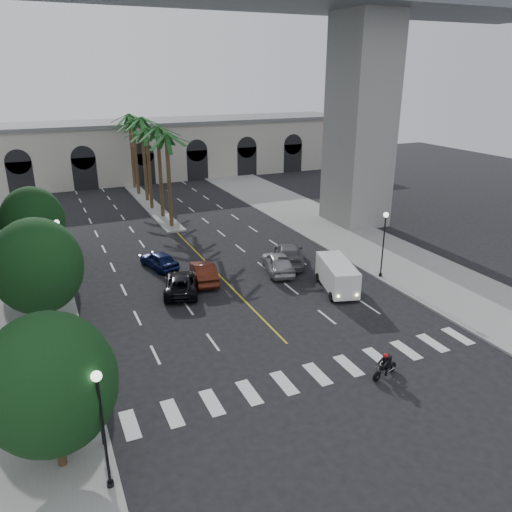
{
  "coord_description": "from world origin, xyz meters",
  "views": [
    {
      "loc": [
        -12.41,
        -21.06,
        15.28
      ],
      "look_at": [
        -0.25,
        6.0,
        4.29
      ],
      "focal_mm": 35.0,
      "sensor_mm": 36.0,
      "label": 1
    }
  ],
  "objects_px": {
    "lamp_post_right": "(384,239)",
    "motorcycle_rider": "(386,366)",
    "car_e": "(159,260)",
    "cargo_van": "(337,275)",
    "lamp_post_left_near": "(102,421)",
    "lamp_post_left_far": "(60,248)",
    "car_d": "(289,254)",
    "car_a": "(278,262)",
    "traffic_signal_near": "(98,398)",
    "traffic_signal_far": "(86,352)",
    "pedestrian_a": "(56,357)",
    "car_b": "(204,272)",
    "car_c": "(181,283)"
  },
  "relations": [
    {
      "from": "lamp_post_right",
      "to": "motorcycle_rider",
      "type": "relative_size",
      "value": 2.81
    },
    {
      "from": "motorcycle_rider",
      "to": "car_e",
      "type": "xyz_separation_m",
      "value": [
        -7.17,
        20.36,
        0.08
      ]
    },
    {
      "from": "lamp_post_right",
      "to": "motorcycle_rider",
      "type": "bearing_deg",
      "value": -126.38
    },
    {
      "from": "lamp_post_right",
      "to": "cargo_van",
      "type": "bearing_deg",
      "value": -172.75
    },
    {
      "from": "lamp_post_left_near",
      "to": "motorcycle_rider",
      "type": "relative_size",
      "value": 2.81
    },
    {
      "from": "lamp_post_left_far",
      "to": "car_e",
      "type": "height_order",
      "value": "lamp_post_left_far"
    },
    {
      "from": "car_d",
      "to": "car_e",
      "type": "xyz_separation_m",
      "value": [
        -10.25,
        3.47,
        -0.12
      ]
    },
    {
      "from": "lamp_post_right",
      "to": "car_a",
      "type": "relative_size",
      "value": 1.09
    },
    {
      "from": "cargo_van",
      "to": "traffic_signal_near",
      "type": "bearing_deg",
      "value": -135.63
    },
    {
      "from": "car_e",
      "to": "cargo_van",
      "type": "xyz_separation_m",
      "value": [
        10.93,
        -9.79,
        0.49
      ]
    },
    {
      "from": "traffic_signal_far",
      "to": "cargo_van",
      "type": "xyz_separation_m",
      "value": [
        18.26,
        5.94,
        -1.3
      ]
    },
    {
      "from": "traffic_signal_far",
      "to": "car_a",
      "type": "height_order",
      "value": "traffic_signal_far"
    },
    {
      "from": "car_a",
      "to": "traffic_signal_far",
      "type": "bearing_deg",
      "value": 47.55
    },
    {
      "from": "lamp_post_left_near",
      "to": "traffic_signal_far",
      "type": "relative_size",
      "value": 1.47
    },
    {
      "from": "motorcycle_rider",
      "to": "traffic_signal_far",
      "type": "bearing_deg",
      "value": 145.21
    },
    {
      "from": "cargo_van",
      "to": "pedestrian_a",
      "type": "distance_m",
      "value": 19.92
    },
    {
      "from": "lamp_post_left_near",
      "to": "cargo_van",
      "type": "relative_size",
      "value": 0.98
    },
    {
      "from": "cargo_van",
      "to": "car_b",
      "type": "bearing_deg",
      "value": 162.36
    },
    {
      "from": "lamp_post_left_near",
      "to": "car_c",
      "type": "height_order",
      "value": "lamp_post_left_near"
    },
    {
      "from": "car_a",
      "to": "car_e",
      "type": "relative_size",
      "value": 1.15
    },
    {
      "from": "car_b",
      "to": "lamp_post_left_far",
      "type": "bearing_deg",
      "value": -7.81
    },
    {
      "from": "car_c",
      "to": "car_e",
      "type": "bearing_deg",
      "value": -68.24
    },
    {
      "from": "traffic_signal_near",
      "to": "motorcycle_rider",
      "type": "xyz_separation_m",
      "value": [
        14.5,
        -0.63,
        -1.87
      ]
    },
    {
      "from": "car_b",
      "to": "car_c",
      "type": "xyz_separation_m",
      "value": [
        -2.15,
        -1.24,
        -0.06
      ]
    },
    {
      "from": "motorcycle_rider",
      "to": "car_c",
      "type": "relative_size",
      "value": 0.37
    },
    {
      "from": "motorcycle_rider",
      "to": "car_c",
      "type": "height_order",
      "value": "car_c"
    },
    {
      "from": "car_b",
      "to": "traffic_signal_near",
      "type": "bearing_deg",
      "value": 66.65
    },
    {
      "from": "lamp_post_left_far",
      "to": "motorcycle_rider",
      "type": "relative_size",
      "value": 2.81
    },
    {
      "from": "lamp_post_left_near",
      "to": "traffic_signal_far",
      "type": "bearing_deg",
      "value": 89.12
    },
    {
      "from": "lamp_post_right",
      "to": "cargo_van",
      "type": "relative_size",
      "value": 0.98
    },
    {
      "from": "car_e",
      "to": "pedestrian_a",
      "type": "bearing_deg",
      "value": 39.95
    },
    {
      "from": "traffic_signal_near",
      "to": "lamp_post_left_far",
      "type": "bearing_deg",
      "value": 90.31
    },
    {
      "from": "car_b",
      "to": "car_a",
      "type": "bearing_deg",
      "value": -176.59
    },
    {
      "from": "lamp_post_left_far",
      "to": "car_d",
      "type": "xyz_separation_m",
      "value": [
        17.68,
        -2.24,
        -2.38
      ]
    },
    {
      "from": "traffic_signal_near",
      "to": "lamp_post_right",
      "type": "bearing_deg",
      "value": 24.82
    },
    {
      "from": "traffic_signal_far",
      "to": "cargo_van",
      "type": "bearing_deg",
      "value": 18.01
    },
    {
      "from": "car_a",
      "to": "cargo_van",
      "type": "height_order",
      "value": "cargo_van"
    },
    {
      "from": "traffic_signal_near",
      "to": "car_c",
      "type": "bearing_deg",
      "value": 61.83
    },
    {
      "from": "car_e",
      "to": "pedestrian_a",
      "type": "height_order",
      "value": "pedestrian_a"
    },
    {
      "from": "traffic_signal_near",
      "to": "car_e",
      "type": "relative_size",
      "value": 0.86
    },
    {
      "from": "lamp_post_right",
      "to": "car_e",
      "type": "bearing_deg",
      "value": 149.03
    },
    {
      "from": "lamp_post_left_near",
      "to": "lamp_post_left_far",
      "type": "height_order",
      "value": "same"
    },
    {
      "from": "car_b",
      "to": "car_c",
      "type": "relative_size",
      "value": 0.92
    },
    {
      "from": "car_a",
      "to": "car_e",
      "type": "xyz_separation_m",
      "value": [
        -8.54,
        4.79,
        -0.11
      ]
    },
    {
      "from": "traffic_signal_far",
      "to": "car_a",
      "type": "xyz_separation_m",
      "value": [
        15.87,
        10.94,
        -1.68
      ]
    },
    {
      "from": "traffic_signal_near",
      "to": "car_c",
      "type": "distance_m",
      "value": 16.31
    },
    {
      "from": "lamp_post_left_near",
      "to": "car_e",
      "type": "xyz_separation_m",
      "value": [
        7.43,
        22.23,
        -2.5
      ]
    },
    {
      "from": "lamp_post_right",
      "to": "car_e",
      "type": "xyz_separation_m",
      "value": [
        -15.37,
        9.23,
        -2.5
      ]
    },
    {
      "from": "car_c",
      "to": "lamp_post_left_far",
      "type": "bearing_deg",
      "value": -10.16
    },
    {
      "from": "traffic_signal_near",
      "to": "lamp_post_left_near",
      "type": "bearing_deg",
      "value": -92.29
    }
  ]
}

